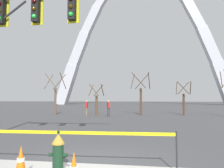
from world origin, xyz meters
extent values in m
plane|color=#474749|center=(0.00, 0.00, 0.00)|extent=(240.00, 240.00, 0.00)
cylinder|color=#14331E|center=(-0.55, -0.95, 0.36)|extent=(0.26, 0.26, 0.62)
cylinder|color=#A8842D|center=(-0.55, -0.95, 0.69)|extent=(0.30, 0.30, 0.04)
cone|color=#A8842D|center=(-0.55, -0.95, 0.82)|extent=(0.30, 0.30, 0.22)
cylinder|color=black|center=(-0.55, -0.95, 0.96)|extent=(0.06, 0.06, 0.06)
cylinder|color=#14331E|center=(-0.73, -0.95, 0.42)|extent=(0.10, 0.09, 0.09)
cylinder|color=#14331E|center=(-0.37, -0.95, 0.42)|extent=(0.10, 0.09, 0.09)
cylinder|color=#14331E|center=(-0.55, -0.75, 0.33)|extent=(0.13, 0.14, 0.13)
cylinder|color=black|center=(-0.55, -0.67, 0.33)|extent=(0.15, 0.03, 0.15)
cylinder|color=#232326|center=(2.27, -0.55, 0.50)|extent=(0.04, 0.04, 0.99)
cube|color=yellow|center=(-0.62, -0.66, 0.91)|extent=(5.76, 0.23, 0.08)
cone|color=orange|center=(-1.21, -1.47, 0.38)|extent=(0.28, 0.28, 0.70)
cylinder|color=white|center=(-1.21, -1.47, 0.42)|extent=(0.17, 0.17, 0.08)
cylinder|color=white|center=(0.15, -1.87, 0.42)|extent=(0.17, 0.17, 0.08)
cylinder|color=#232326|center=(-3.42, 1.46, 5.05)|extent=(1.11, 0.08, 0.81)
cube|color=black|center=(-3.88, 1.46, 5.05)|extent=(0.26, 0.24, 0.90)
cube|color=gold|center=(-3.88, 1.60, 5.05)|extent=(0.44, 0.03, 1.04)
cube|color=black|center=(-2.48, 1.46, 5.05)|extent=(0.26, 0.24, 0.90)
cube|color=gold|center=(-2.48, 1.60, 5.05)|extent=(0.44, 0.03, 1.04)
sphere|color=#360606|center=(-2.48, 1.33, 5.33)|extent=(0.16, 0.16, 0.16)
sphere|color=#392706|center=(-2.48, 1.33, 5.05)|extent=(0.16, 0.16, 0.16)
sphere|color=green|center=(-2.48, 1.33, 4.77)|extent=(0.16, 0.16, 0.16)
cube|color=black|center=(-1.08, 1.46, 5.05)|extent=(0.26, 0.24, 0.90)
cube|color=gold|center=(-1.08, 1.60, 5.05)|extent=(0.44, 0.03, 1.04)
sphere|color=#392706|center=(-1.08, 1.33, 5.05)|extent=(0.16, 0.16, 0.16)
sphere|color=green|center=(-1.08, 1.33, 4.77)|extent=(0.16, 0.16, 0.16)
cube|color=#B2B5BC|center=(-21.63, 57.20, 5.67)|extent=(6.42, 2.92, 12.31)
cube|color=#B2B5BC|center=(-18.03, 57.20, 16.05)|extent=(6.13, 2.66, 10.49)
cube|color=#B2B5BC|center=(-14.42, 57.20, 24.55)|extent=(5.82, 2.40, 8.68)
cube|color=#B2B5BC|center=(14.42, 57.20, 24.55)|extent=(5.82, 2.40, 8.68)
cube|color=#B2B5BC|center=(18.03, 57.20, 16.05)|extent=(6.13, 2.66, 10.49)
cube|color=#B2B5BC|center=(21.63, 57.20, 5.67)|extent=(6.42, 2.92, 12.31)
cylinder|color=brown|center=(-8.44, 17.53, 1.45)|extent=(0.24, 0.24, 2.89)
cylinder|color=brown|center=(-9.32, 17.71, 3.68)|extent=(0.39, 1.55, 1.73)
cylinder|color=brown|center=(-7.55, 17.44, 3.68)|extent=(0.24, 1.56, 1.73)
cylinder|color=brown|center=(-8.35, 18.42, 3.68)|extent=(1.56, 0.24, 1.73)
cylinder|color=brown|center=(-8.64, 16.65, 3.68)|extent=(1.54, 0.42, 1.73)
cylinder|color=brown|center=(-3.77, 17.40, 1.04)|extent=(0.24, 0.24, 2.09)
cylinder|color=brown|center=(-4.41, 17.53, 2.66)|extent=(0.30, 1.14, 1.26)
cylinder|color=brown|center=(-3.12, 17.33, 2.66)|extent=(0.19, 1.15, 1.26)
cylinder|color=brown|center=(-3.70, 18.05, 2.66)|extent=(1.15, 0.19, 1.26)
cylinder|color=brown|center=(-3.91, 16.76, 2.66)|extent=(1.14, 0.33, 1.26)
cylinder|color=#473323|center=(0.89, 18.44, 1.44)|extent=(0.24, 0.24, 2.89)
cylinder|color=#473323|center=(0.01, 18.62, 3.67)|extent=(0.38, 1.55, 1.72)
cylinder|color=#473323|center=(1.78, 18.35, 3.67)|extent=(0.24, 1.56, 1.72)
cylinder|color=#473323|center=(0.98, 19.34, 3.67)|extent=(1.56, 0.24, 1.72)
cylinder|color=#473323|center=(0.70, 17.57, 3.67)|extent=(1.54, 0.42, 1.72)
cylinder|color=#473323|center=(5.37, 18.61, 1.13)|extent=(0.24, 0.24, 2.27)
cylinder|color=#473323|center=(4.68, 18.75, 2.88)|extent=(0.32, 1.23, 1.36)
cylinder|color=#473323|center=(6.07, 18.54, 2.88)|extent=(0.20, 1.24, 1.36)
cylinder|color=#473323|center=(5.44, 19.31, 2.88)|extent=(1.24, 0.20, 1.36)
cylinder|color=#473323|center=(5.22, 17.92, 2.88)|extent=(1.23, 0.35, 1.36)
cylinder|color=#473323|center=(8.66, 16.98, 3.62)|extent=(0.38, 1.53, 1.70)
cylinder|color=#38383D|center=(-2.18, 15.69, 0.42)|extent=(0.22, 0.22, 0.84)
cube|color=#B22323|center=(-2.18, 15.69, 1.11)|extent=(0.33, 0.39, 0.54)
sphere|color=tan|center=(-2.18, 15.69, 1.49)|extent=(0.20, 0.20, 0.20)
cylinder|color=brown|center=(-4.50, 16.11, 0.42)|extent=(0.22, 0.22, 0.84)
cube|color=#B22323|center=(-4.50, 16.11, 1.11)|extent=(0.23, 0.36, 0.54)
sphere|color=tan|center=(-4.50, 16.11, 1.49)|extent=(0.20, 0.20, 0.20)
camera|label=1|loc=(1.59, -6.23, 1.78)|focal=36.40mm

